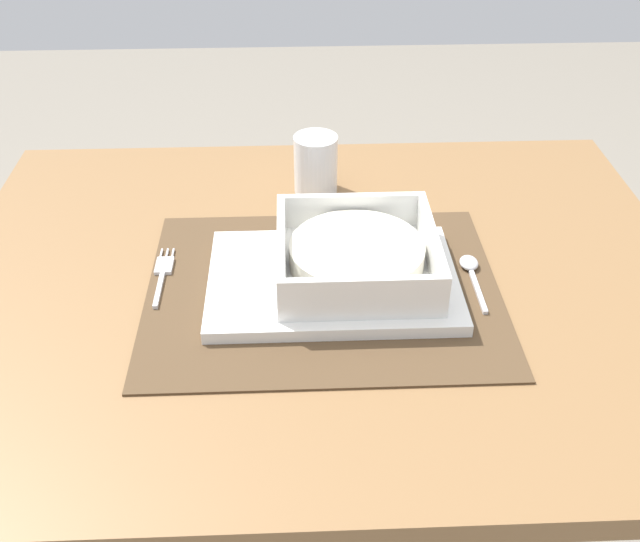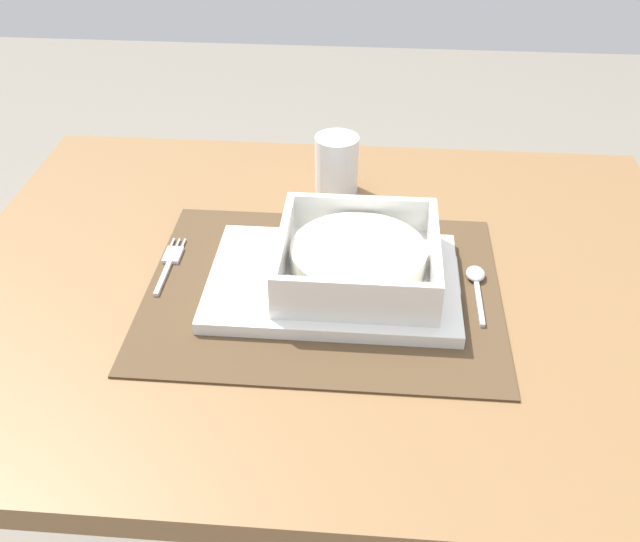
% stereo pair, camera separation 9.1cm
% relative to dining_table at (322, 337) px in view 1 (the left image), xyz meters
% --- Properties ---
extents(dining_table, '(0.97, 0.75, 0.73)m').
position_rel_dining_table_xyz_m(dining_table, '(0.00, 0.00, 0.00)').
color(dining_table, brown).
rests_on(dining_table, ground).
extents(placemat, '(0.44, 0.35, 0.00)m').
position_rel_dining_table_xyz_m(placemat, '(-0.00, -0.03, 0.11)').
color(placemat, '#4C3823').
rests_on(placemat, dining_table).
extents(serving_plate, '(0.31, 0.21, 0.02)m').
position_rel_dining_table_xyz_m(serving_plate, '(0.01, -0.02, 0.12)').
color(serving_plate, white).
rests_on(serving_plate, placemat).
extents(porridge_bowl, '(0.20, 0.20, 0.06)m').
position_rel_dining_table_xyz_m(porridge_bowl, '(0.04, -0.02, 0.14)').
color(porridge_bowl, white).
rests_on(porridge_bowl, serving_plate).
extents(fork, '(0.02, 0.13, 0.00)m').
position_rel_dining_table_xyz_m(fork, '(-0.20, 0.01, 0.11)').
color(fork, silver).
rests_on(fork, placemat).
extents(spoon, '(0.02, 0.12, 0.01)m').
position_rel_dining_table_xyz_m(spoon, '(0.19, -0.00, 0.11)').
color(spoon, silver).
rests_on(spoon, placemat).
extents(butter_knife, '(0.01, 0.13, 0.01)m').
position_rel_dining_table_xyz_m(butter_knife, '(0.16, -0.03, 0.11)').
color(butter_knife, black).
rests_on(butter_knife, placemat).
extents(bread_knife, '(0.01, 0.14, 0.01)m').
position_rel_dining_table_xyz_m(bread_knife, '(0.14, -0.03, 0.11)').
color(bread_knife, '#59331E').
rests_on(bread_knife, placemat).
extents(drinking_glass, '(0.07, 0.07, 0.09)m').
position_rel_dining_table_xyz_m(drinking_glass, '(-0.00, 0.22, 0.14)').
color(drinking_glass, white).
rests_on(drinking_glass, dining_table).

